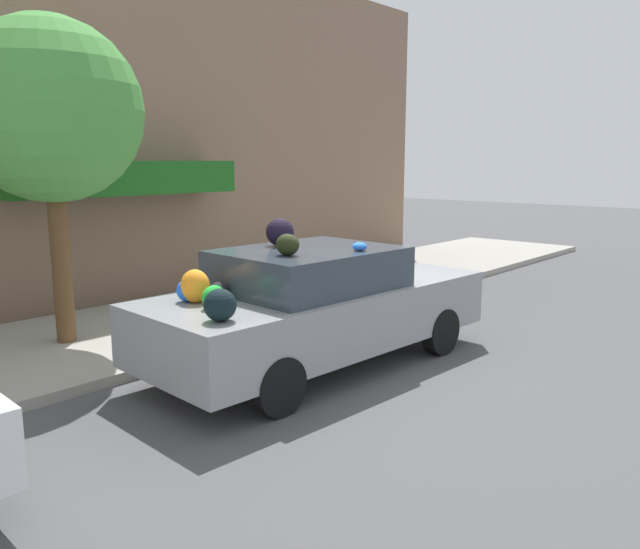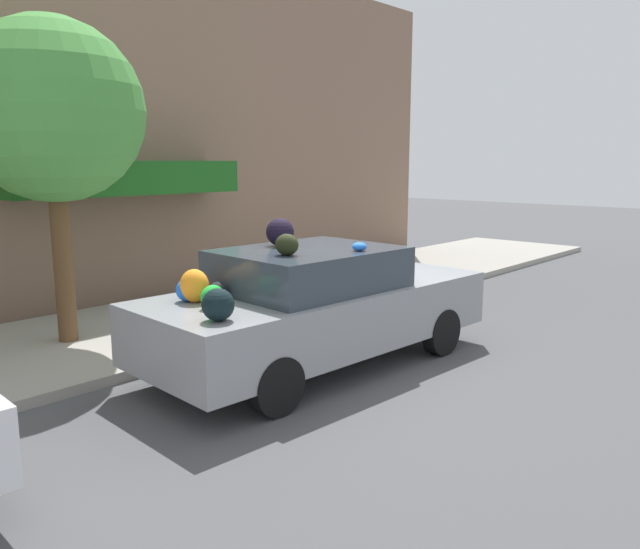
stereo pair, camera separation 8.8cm
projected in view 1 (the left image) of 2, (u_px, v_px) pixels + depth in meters
name	position (u px, v px, depth m)	size (l,w,h in m)	color
ground_plane	(314.00, 363.00, 7.67)	(60.00, 60.00, 0.00)	#4C4C4F
sidewalk_curb	(182.00, 321.00, 9.43)	(24.00, 3.20, 0.12)	#9E998E
building_facade	(95.00, 122.00, 10.34)	(18.00, 1.20, 6.27)	#846651
street_tree	(50.00, 112.00, 7.64)	(2.26, 2.26, 4.07)	brown
fire_hydrant	(222.00, 310.00, 8.39)	(0.20, 0.20, 0.70)	#B2B2B7
art_car	(316.00, 305.00, 7.44)	(4.56, 1.99, 1.78)	gray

